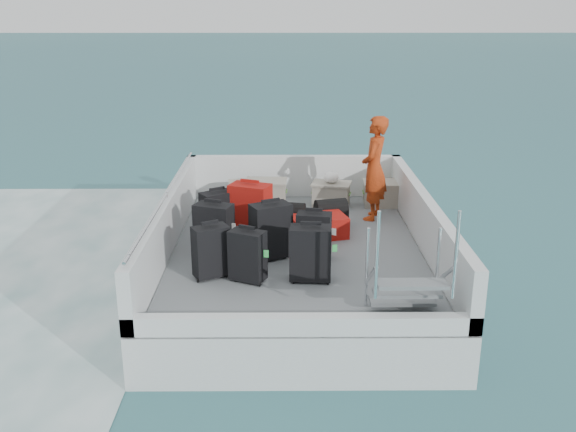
# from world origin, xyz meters

# --- Properties ---
(ground) EXTENTS (160.00, 160.00, 0.00)m
(ground) POSITION_xyz_m (0.00, 0.00, 0.00)
(ground) COLOR #1B4E5F
(ground) RESTS_ON ground
(ferry_hull) EXTENTS (3.60, 5.00, 0.60)m
(ferry_hull) POSITION_xyz_m (0.00, 0.00, 0.30)
(ferry_hull) COLOR silver
(ferry_hull) RESTS_ON ground
(deck) EXTENTS (3.30, 4.70, 0.02)m
(deck) POSITION_xyz_m (0.00, 0.00, 0.61)
(deck) COLOR slate
(deck) RESTS_ON ferry_hull
(deck_fittings) EXTENTS (3.60, 5.00, 0.90)m
(deck_fittings) POSITION_xyz_m (0.35, -0.32, 0.99)
(deck_fittings) COLOR silver
(deck_fittings) RESTS_ON deck
(suitcase_0) EXTENTS (0.48, 0.40, 0.65)m
(suitcase_0) POSITION_xyz_m (-1.05, -1.03, 0.94)
(suitcase_0) COLOR black
(suitcase_0) RESTS_ON deck
(suitcase_1) EXTENTS (0.54, 0.42, 0.71)m
(suitcase_1) POSITION_xyz_m (-1.08, -0.35, 0.98)
(suitcase_1) COLOR black
(suitcase_1) RESTS_ON deck
(suitcase_2) EXTENTS (0.53, 0.47, 0.65)m
(suitcase_2) POSITION_xyz_m (-1.10, 0.41, 0.95)
(suitcase_2) COLOR black
(suitcase_2) RESTS_ON deck
(suitcase_3) EXTENTS (0.47, 0.39, 0.63)m
(suitcase_3) POSITION_xyz_m (-0.60, -1.14, 0.93)
(suitcase_3) COLOR black
(suitcase_3) RESTS_ON deck
(suitcase_4) EXTENTS (0.58, 0.48, 0.73)m
(suitcase_4) POSITION_xyz_m (-0.34, -0.41, 0.99)
(suitcase_4) COLOR black
(suitcase_4) RESTS_ON deck
(suitcase_5) EXTENTS (0.63, 0.51, 0.76)m
(suitcase_5) POSITION_xyz_m (-0.64, 0.43, 1.00)
(suitcase_5) COLOR #9B180B
(suitcase_5) RESTS_ON deck
(suitcase_6) EXTENTS (0.51, 0.32, 0.67)m
(suitcase_6) POSITION_xyz_m (0.14, -1.12, 0.96)
(suitcase_6) COLOR black
(suitcase_6) RESTS_ON deck
(suitcase_7) EXTENTS (0.47, 0.32, 0.61)m
(suitcase_7) POSITION_xyz_m (0.21, -0.42, 0.93)
(suitcase_7) COLOR black
(suitcase_7) RESTS_ON deck
(suitcase_8) EXTENTS (0.88, 0.70, 0.31)m
(suitcase_8) POSITION_xyz_m (0.31, 0.40, 0.77)
(suitcase_8) COLOR #9B180B
(suitcase_8) RESTS_ON deck
(duffel_0) EXTENTS (0.65, 0.46, 0.32)m
(duffel_0) POSITION_xyz_m (-0.97, 1.19, 0.78)
(duffel_0) COLOR black
(duffel_0) RESTS_ON deck
(duffel_1) EXTENTS (0.48, 0.38, 0.32)m
(duffel_1) POSITION_xyz_m (-0.08, 0.66, 0.78)
(duffel_1) COLOR black
(duffel_1) RESTS_ON deck
(duffel_2) EXTENTS (0.52, 0.40, 0.32)m
(duffel_2) POSITION_xyz_m (0.52, 0.83, 0.78)
(duffel_2) COLOR black
(duffel_2) RESTS_ON deck
(crate_0) EXTENTS (0.67, 0.49, 0.38)m
(crate_0) POSITION_xyz_m (-0.72, 1.79, 0.81)
(crate_0) COLOR gray
(crate_0) RESTS_ON deck
(crate_1) EXTENTS (0.64, 0.46, 0.38)m
(crate_1) POSITION_xyz_m (-0.46, 1.92, 0.81)
(crate_1) COLOR gray
(crate_1) RESTS_ON deck
(crate_2) EXTENTS (0.65, 0.51, 0.35)m
(crate_2) POSITION_xyz_m (0.60, 1.88, 0.79)
(crate_2) COLOR gray
(crate_2) RESTS_ON deck
(crate_3) EXTENTS (0.63, 0.44, 0.37)m
(crate_3) POSITION_xyz_m (1.45, 1.86, 0.80)
(crate_3) COLOR gray
(crate_3) RESTS_ON deck
(yellow_bag) EXTENTS (0.28, 0.26, 0.22)m
(yellow_bag) POSITION_xyz_m (1.45, 2.20, 0.73)
(yellow_bag) COLOR yellow
(yellow_bag) RESTS_ON deck
(white_bag) EXTENTS (0.24, 0.24, 0.18)m
(white_bag) POSITION_xyz_m (0.60, 1.88, 1.06)
(white_bag) COLOR white
(white_bag) RESTS_ON crate_2
(passenger) EXTENTS (0.55, 0.67, 1.58)m
(passenger) POSITION_xyz_m (1.19, 1.20, 1.41)
(passenger) COLOR #EC4616
(passenger) RESTS_ON deck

